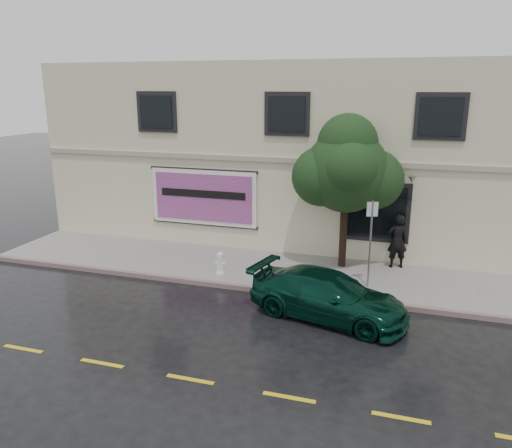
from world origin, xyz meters
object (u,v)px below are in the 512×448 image
(pedestrian, at_px, (397,241))
(street_tree, at_px, (346,171))
(car, at_px, (328,295))
(fire_hydrant, at_px, (220,263))

(pedestrian, height_order, street_tree, street_tree)
(car, distance_m, pedestrian, 4.53)
(street_tree, bearing_deg, fire_hydrant, -152.01)
(street_tree, relative_size, fire_hydrant, 6.12)
(pedestrian, bearing_deg, street_tree, -5.46)
(street_tree, xyz_separation_m, fire_hydrant, (-3.71, -1.97, -2.91))
(street_tree, bearing_deg, car, -88.11)
(pedestrian, bearing_deg, fire_hydrant, 5.23)
(pedestrian, height_order, fire_hydrant, pedestrian)
(car, height_order, street_tree, street_tree)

